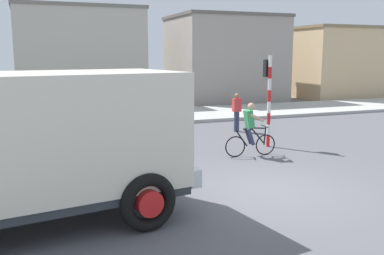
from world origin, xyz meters
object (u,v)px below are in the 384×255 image
at_px(traffic_light_pole, 268,88).
at_px(pedestrian_near_kerb, 237,112).
at_px(cyclist, 250,130).
at_px(truck_foreground, 41,139).
at_px(car_red_near, 64,119).

distance_m(traffic_light_pole, pedestrian_near_kerb, 3.31).
relative_size(cyclist, traffic_light_pole, 0.54).
bearing_deg(cyclist, traffic_light_pole, 41.36).
xyz_separation_m(truck_foreground, pedestrian_near_kerb, (8.02, 7.83, -0.82)).
height_order(truck_foreground, cyclist, truck_foreground).
bearing_deg(traffic_light_pole, cyclist, -138.64).
relative_size(traffic_light_pole, pedestrian_near_kerb, 1.98).
distance_m(car_red_near, pedestrian_near_kerb, 6.98).
height_order(traffic_light_pole, pedestrian_near_kerb, traffic_light_pole).
xyz_separation_m(traffic_light_pole, car_red_near, (-6.61, 3.77, -1.25)).
bearing_deg(car_red_near, cyclist, -42.73).
relative_size(truck_foreground, car_red_near, 1.33).
bearing_deg(pedestrian_near_kerb, truck_foreground, -135.70).
bearing_deg(traffic_light_pole, car_red_near, 150.29).
xyz_separation_m(traffic_light_pole, pedestrian_near_kerb, (0.34, 3.06, -1.22)).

